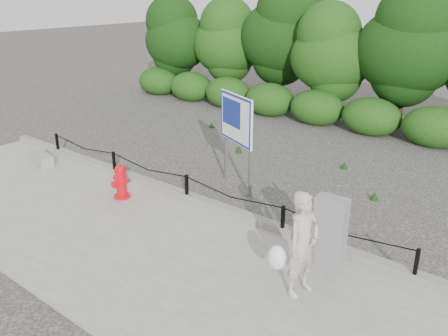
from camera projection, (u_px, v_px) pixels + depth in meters
name	position (u px, v px, depth m)	size (l,w,h in m)	color
ground	(187.00, 203.00, 10.62)	(90.00, 90.00, 0.00)	#2D2B28
sidewalk	(117.00, 236.00, 9.15)	(14.00, 4.00, 0.08)	gray
curb	(189.00, 196.00, 10.60)	(14.00, 0.22, 0.14)	slate
chain_barrier	(187.00, 184.00, 10.46)	(10.06, 0.06, 0.60)	black
treeline	(355.00, 47.00, 16.41)	(20.14, 3.74, 4.85)	black
fire_hydrant	(121.00, 182.00, 10.58)	(0.42, 0.43, 0.81)	red
pedestrian	(301.00, 245.00, 7.12)	(0.76, 0.68, 1.69)	#ABA593
concrete_block	(41.00, 159.00, 12.69)	(0.93, 0.33, 0.30)	gray
utility_cabinet	(330.00, 235.00, 7.73)	(0.53, 0.38, 1.47)	gray
advertising_sign	(236.00, 123.00, 10.88)	(1.32, 0.64, 2.28)	slate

